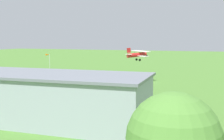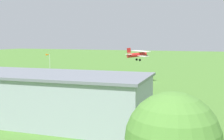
% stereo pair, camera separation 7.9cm
% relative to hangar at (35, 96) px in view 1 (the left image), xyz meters
% --- Properties ---
extents(ground_plane, '(400.00, 400.00, 0.00)m').
position_rel_hangar_xyz_m(ground_plane, '(-5.97, -40.49, -3.41)').
color(ground_plane, '#47752D').
extents(hangar, '(33.01, 12.97, 6.80)m').
position_rel_hangar_xyz_m(hangar, '(0.00, 0.00, 0.00)').
color(hangar, '#99A3AD').
rests_on(hangar, ground_plane).
extents(biplane, '(7.40, 7.69, 3.62)m').
position_rel_hangar_xyz_m(biplane, '(-3.15, -42.13, 3.85)').
color(biplane, '#B21E1E').
extents(person_crossing_taxiway, '(0.40, 0.40, 1.67)m').
position_rel_hangar_xyz_m(person_crossing_taxiway, '(16.93, -15.73, -2.58)').
color(person_crossing_taxiway, orange).
rests_on(person_crossing_taxiway, ground_plane).
extents(person_near_hangar_door, '(0.53, 0.53, 1.60)m').
position_rel_hangar_xyz_m(person_near_hangar_door, '(-16.51, -10.60, -2.62)').
color(person_near_hangar_door, orange).
rests_on(person_near_hangar_door, ground_plane).
extents(person_by_parked_cars, '(0.51, 0.51, 1.59)m').
position_rel_hangar_xyz_m(person_by_parked_cars, '(-11.56, -16.30, -2.62)').
color(person_by_parked_cars, '#33723F').
rests_on(person_by_parked_cars, ground_plane).
extents(person_watching_takeoff, '(0.48, 0.48, 1.62)m').
position_rel_hangar_xyz_m(person_watching_takeoff, '(-10.73, -13.84, -2.61)').
color(person_watching_takeoff, '#33723F').
rests_on(person_watching_takeoff, ground_plane).
extents(tree_by_windsock, '(6.21, 6.21, 8.22)m').
position_rel_hangar_xyz_m(tree_by_windsock, '(-21.89, 15.49, 1.70)').
color(tree_by_windsock, brown).
rests_on(tree_by_windsock, ground_plane).
extents(windsock, '(1.32, 1.43, 6.55)m').
position_rel_hangar_xyz_m(windsock, '(29.48, -48.37, 2.33)').
color(windsock, silver).
rests_on(windsock, ground_plane).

